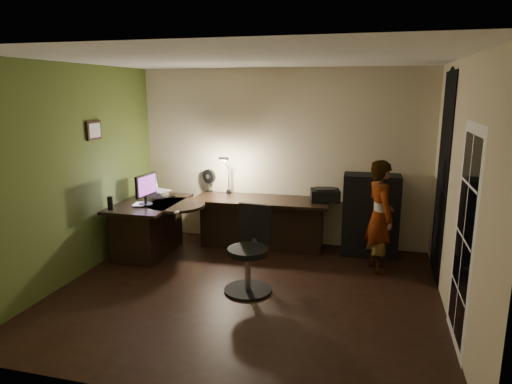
% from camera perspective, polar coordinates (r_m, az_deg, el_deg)
% --- Properties ---
extents(floor, '(4.50, 4.00, 0.01)m').
position_cam_1_polar(floor, '(5.60, -1.28, -12.50)').
color(floor, black).
rests_on(floor, ground).
extents(ceiling, '(4.50, 4.00, 0.01)m').
position_cam_1_polar(ceiling, '(5.08, -1.43, 16.39)').
color(ceiling, silver).
rests_on(ceiling, floor).
extents(wall_back, '(4.50, 0.01, 2.70)m').
position_cam_1_polar(wall_back, '(7.09, 3.15, 4.33)').
color(wall_back, beige).
rests_on(wall_back, floor).
extents(wall_front, '(4.50, 0.01, 2.70)m').
position_cam_1_polar(wall_front, '(3.35, -10.92, -5.40)').
color(wall_front, beige).
rests_on(wall_front, floor).
extents(wall_left, '(0.01, 4.00, 2.70)m').
position_cam_1_polar(wall_left, '(6.18, -21.91, 2.19)').
color(wall_left, beige).
rests_on(wall_left, floor).
extents(wall_right, '(0.01, 4.00, 2.70)m').
position_cam_1_polar(wall_right, '(5.05, 24.08, -0.18)').
color(wall_right, beige).
rests_on(wall_right, floor).
extents(green_wall_overlay, '(0.00, 4.00, 2.70)m').
position_cam_1_polar(green_wall_overlay, '(6.17, -21.80, 2.19)').
color(green_wall_overlay, '#4B5F24').
rests_on(green_wall_overlay, floor).
extents(arched_doorway, '(0.01, 0.90, 2.60)m').
position_cam_1_polar(arched_doorway, '(6.17, 22.27, 1.68)').
color(arched_doorway, black).
rests_on(arched_doorway, floor).
extents(french_door, '(0.02, 0.92, 2.10)m').
position_cam_1_polar(french_door, '(4.59, 24.56, -5.30)').
color(french_door, white).
rests_on(french_door, floor).
extents(framed_picture, '(0.04, 0.30, 0.25)m').
position_cam_1_polar(framed_picture, '(6.46, -19.66, 7.27)').
color(framed_picture, black).
rests_on(framed_picture, wall_left).
extents(desk_left, '(0.85, 1.36, 0.78)m').
position_cam_1_polar(desk_left, '(6.90, -13.02, -4.39)').
color(desk_left, black).
rests_on(desk_left, floor).
extents(desk_right, '(2.07, 0.80, 0.76)m').
position_cam_1_polar(desk_right, '(6.98, 0.64, -3.92)').
color(desk_right, black).
rests_on(desk_right, floor).
extents(cabinet, '(0.81, 0.43, 1.20)m').
position_cam_1_polar(cabinet, '(6.82, 14.11, -2.83)').
color(cabinet, black).
rests_on(cabinet, floor).
extents(laptop_stand, '(0.26, 0.22, 0.10)m').
position_cam_1_polar(laptop_stand, '(7.00, -12.07, -0.25)').
color(laptop_stand, silver).
rests_on(laptop_stand, desk_left).
extents(laptop, '(0.43, 0.42, 0.23)m').
position_cam_1_polar(laptop, '(6.96, -12.13, 1.07)').
color(laptop, silver).
rests_on(laptop, laptop_stand).
extents(monitor, '(0.13, 0.48, 0.32)m').
position_cam_1_polar(monitor, '(6.56, -13.69, -0.21)').
color(monitor, black).
rests_on(monitor, desk_left).
extents(mouse, '(0.10, 0.12, 0.04)m').
position_cam_1_polar(mouse, '(6.04, -9.91, -2.51)').
color(mouse, silver).
rests_on(mouse, desk_left).
extents(phone, '(0.12, 0.16, 0.01)m').
position_cam_1_polar(phone, '(7.07, -10.31, -0.42)').
color(phone, black).
rests_on(phone, desk_left).
extents(pen, '(0.07, 0.13, 0.01)m').
position_cam_1_polar(pen, '(6.49, -10.13, -1.57)').
color(pen, black).
rests_on(pen, desk_left).
extents(speaker, '(0.08, 0.08, 0.18)m').
position_cam_1_polar(speaker, '(6.41, -17.76, -1.36)').
color(speaker, black).
rests_on(speaker, desk_left).
extents(notepad, '(0.21, 0.26, 0.01)m').
position_cam_1_polar(notepad, '(6.62, -14.30, -1.48)').
color(notepad, silver).
rests_on(notepad, desk_left).
extents(desk_fan, '(0.26, 0.20, 0.36)m').
position_cam_1_polar(desk_fan, '(7.39, -5.86, 1.48)').
color(desk_fan, black).
rests_on(desk_fan, desk_right).
extents(headphones, '(0.20, 0.12, 0.09)m').
position_cam_1_polar(headphones, '(6.23, -1.23, -1.85)').
color(headphones, navy).
rests_on(headphones, desk_right).
extents(printer, '(0.47, 0.40, 0.19)m').
position_cam_1_polar(printer, '(6.80, 8.62, -0.32)').
color(printer, black).
rests_on(printer, desk_right).
extents(desk_lamp, '(0.16, 0.29, 0.64)m').
position_cam_1_polar(desk_lamp, '(7.17, -3.45, 2.33)').
color(desk_lamp, black).
rests_on(desk_lamp, desk_right).
extents(office_chair, '(0.65, 0.65, 1.03)m').
position_cam_1_polar(office_chair, '(5.43, -1.05, -7.36)').
color(office_chair, black).
rests_on(office_chair, floor).
extents(person, '(0.54, 0.63, 1.50)m').
position_cam_1_polar(person, '(6.22, 15.23, -2.96)').
color(person, '#D8A88C').
rests_on(person, floor).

